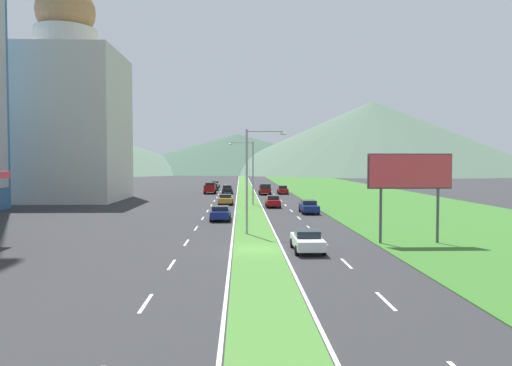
# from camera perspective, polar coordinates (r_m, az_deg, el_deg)

# --- Properties ---
(ground_plane) EXTENTS (600.00, 600.00, 0.00)m
(ground_plane) POSITION_cam_1_polar(r_m,az_deg,el_deg) (33.24, 0.10, -7.84)
(ground_plane) COLOR #2D2D30
(grass_median) EXTENTS (3.20, 240.00, 0.06)m
(grass_median) POSITION_cam_1_polar(r_m,az_deg,el_deg) (92.88, -1.14, -1.18)
(grass_median) COLOR #477F33
(grass_median) RESTS_ON ground_plane
(grass_verge_right) EXTENTS (24.00, 240.00, 0.06)m
(grass_verge_right) POSITION_cam_1_polar(r_m,az_deg,el_deg) (95.37, 11.33, -1.13)
(grass_verge_right) COLOR #387028
(grass_verge_right) RESTS_ON ground_plane
(lane_dash_left_1) EXTENTS (0.16, 2.80, 0.01)m
(lane_dash_left_1) POSITION_cam_1_polar(r_m,az_deg,el_deg) (21.62, -12.77, -13.55)
(lane_dash_left_1) COLOR silver
(lane_dash_left_1) RESTS_ON ground_plane
(lane_dash_left_2) EXTENTS (0.16, 2.80, 0.01)m
(lane_dash_left_2) POSITION_cam_1_polar(r_m,az_deg,el_deg) (29.02, -9.84, -9.38)
(lane_dash_left_2) COLOR silver
(lane_dash_left_2) RESTS_ON ground_plane
(lane_dash_left_3) EXTENTS (0.16, 2.80, 0.01)m
(lane_dash_left_3) POSITION_cam_1_polar(r_m,az_deg,el_deg) (36.55, -8.14, -6.91)
(lane_dash_left_3) COLOR silver
(lane_dash_left_3) RESTS_ON ground_plane
(lane_dash_left_4) EXTENTS (0.16, 2.80, 0.01)m
(lane_dash_left_4) POSITION_cam_1_polar(r_m,az_deg,el_deg) (44.14, -7.04, -5.28)
(lane_dash_left_4) COLOR silver
(lane_dash_left_4) RESTS_ON ground_plane
(lane_dash_left_5) EXTENTS (0.16, 2.80, 0.01)m
(lane_dash_left_5) POSITION_cam_1_polar(r_m,az_deg,el_deg) (51.77, -6.26, -4.13)
(lane_dash_left_5) COLOR silver
(lane_dash_left_5) RESTS_ON ground_plane
(lane_dash_left_6) EXTENTS (0.16, 2.80, 0.01)m
(lane_dash_left_6) POSITION_cam_1_polar(r_m,az_deg,el_deg) (59.43, -5.69, -3.28)
(lane_dash_left_6) COLOR silver
(lane_dash_left_6) RESTS_ON ground_plane
(lane_dash_left_7) EXTENTS (0.16, 2.80, 0.01)m
(lane_dash_left_7) POSITION_cam_1_polar(r_m,az_deg,el_deg) (67.09, -5.24, -2.62)
(lane_dash_left_7) COLOR silver
(lane_dash_left_7) RESTS_ON ground_plane
(lane_dash_left_8) EXTENTS (0.16, 2.80, 0.01)m
(lane_dash_left_8) POSITION_cam_1_polar(r_m,az_deg,el_deg) (74.77, -4.89, -2.09)
(lane_dash_left_8) COLOR silver
(lane_dash_left_8) RESTS_ON ground_plane
(lane_dash_left_9) EXTENTS (0.16, 2.80, 0.01)m
(lane_dash_left_9) POSITION_cam_1_polar(r_m,az_deg,el_deg) (82.46, -4.60, -1.66)
(lane_dash_left_9) COLOR silver
(lane_dash_left_9) RESTS_ON ground_plane
(lane_dash_left_10) EXTENTS (0.16, 2.80, 0.01)m
(lane_dash_left_10) POSITION_cam_1_polar(r_m,az_deg,el_deg) (90.15, -4.37, -1.31)
(lane_dash_left_10) COLOR silver
(lane_dash_left_10) RESTS_ON ground_plane
(lane_dash_left_11) EXTENTS (0.16, 2.80, 0.01)m
(lane_dash_left_11) POSITION_cam_1_polar(r_m,az_deg,el_deg) (97.84, -4.17, -1.01)
(lane_dash_left_11) COLOR silver
(lane_dash_left_11) RESTS_ON ground_plane
(lane_dash_left_12) EXTENTS (0.16, 2.80, 0.01)m
(lane_dash_left_12) POSITION_cam_1_polar(r_m,az_deg,el_deg) (105.54, -4.00, -0.76)
(lane_dash_left_12) COLOR silver
(lane_dash_left_12) RESTS_ON ground_plane
(lane_dash_left_13) EXTENTS (0.16, 2.80, 0.01)m
(lane_dash_left_13) POSITION_cam_1_polar(r_m,az_deg,el_deg) (113.24, -3.85, -0.54)
(lane_dash_left_13) COLOR silver
(lane_dash_left_13) RESTS_ON ground_plane
(lane_dash_left_14) EXTENTS (0.16, 2.80, 0.01)m
(lane_dash_left_14) POSITION_cam_1_polar(r_m,az_deg,el_deg) (120.95, -3.72, -0.34)
(lane_dash_left_14) COLOR silver
(lane_dash_left_14) RESTS_ON ground_plane
(lane_dash_left_15) EXTENTS (0.16, 2.80, 0.01)m
(lane_dash_left_15) POSITION_cam_1_polar(r_m,az_deg,el_deg) (128.65, -3.61, -0.17)
(lane_dash_left_15) COLOR silver
(lane_dash_left_15) RESTS_ON ground_plane
(lane_dash_right_1) EXTENTS (0.16, 2.80, 0.01)m
(lane_dash_right_1) POSITION_cam_1_polar(r_m,az_deg,el_deg) (22.14, 14.92, -13.19)
(lane_dash_right_1) COLOR silver
(lane_dash_right_1) RESTS_ON ground_plane
(lane_dash_right_2) EXTENTS (0.16, 2.80, 0.01)m
(lane_dash_right_2) POSITION_cam_1_polar(r_m,az_deg,el_deg) (29.40, 10.53, -9.23)
(lane_dash_right_2) COLOR silver
(lane_dash_right_2) RESTS_ON ground_plane
(lane_dash_right_3) EXTENTS (0.16, 2.80, 0.01)m
(lane_dash_right_3) POSITION_cam_1_polar(r_m,az_deg,el_deg) (36.85, 7.94, -6.83)
(lane_dash_right_3) COLOR silver
(lane_dash_right_3) RESTS_ON ground_plane
(lane_dash_right_4) EXTENTS (0.16, 2.80, 0.01)m
(lane_dash_right_4) POSITION_cam_1_polar(r_m,az_deg,el_deg) (44.39, 6.25, -5.23)
(lane_dash_right_4) COLOR silver
(lane_dash_right_4) RESTS_ON ground_plane
(lane_dash_right_5) EXTENTS (0.16, 2.80, 0.01)m
(lane_dash_right_5) POSITION_cam_1_polar(r_m,az_deg,el_deg) (51.99, 5.05, -4.10)
(lane_dash_right_5) COLOR silver
(lane_dash_right_5) RESTS_ON ground_plane
(lane_dash_right_6) EXTENTS (0.16, 2.80, 0.01)m
(lane_dash_right_6) POSITION_cam_1_polar(r_m,az_deg,el_deg) (59.61, 4.16, -3.25)
(lane_dash_right_6) COLOR silver
(lane_dash_right_6) RESTS_ON ground_plane
(lane_dash_right_7) EXTENTS (0.16, 2.80, 0.01)m
(lane_dash_right_7) POSITION_cam_1_polar(r_m,az_deg,el_deg) (67.26, 3.47, -2.60)
(lane_dash_right_7) COLOR silver
(lane_dash_right_7) RESTS_ON ground_plane
(lane_dash_right_8) EXTENTS (0.16, 2.80, 0.01)m
(lane_dash_right_8) POSITION_cam_1_polar(r_m,az_deg,el_deg) (74.92, 2.93, -2.08)
(lane_dash_right_8) COLOR silver
(lane_dash_right_8) RESTS_ON ground_plane
(lane_dash_right_9) EXTENTS (0.16, 2.80, 0.01)m
(lane_dash_right_9) POSITION_cam_1_polar(r_m,az_deg,el_deg) (82.59, 2.48, -1.65)
(lane_dash_right_9) COLOR silver
(lane_dash_right_9) RESTS_ON ground_plane
(lane_dash_right_10) EXTENTS (0.16, 2.80, 0.01)m
(lane_dash_right_10) POSITION_cam_1_polar(r_m,az_deg,el_deg) (90.27, 2.12, -1.30)
(lane_dash_right_10) COLOR silver
(lane_dash_right_10) RESTS_ON ground_plane
(lane_dash_right_11) EXTENTS (0.16, 2.80, 0.01)m
(lane_dash_right_11) POSITION_cam_1_polar(r_m,az_deg,el_deg) (97.96, 1.81, -1.00)
(lane_dash_right_11) COLOR silver
(lane_dash_right_11) RESTS_ON ground_plane
(lane_dash_right_12) EXTENTS (0.16, 2.80, 0.01)m
(lane_dash_right_12) POSITION_cam_1_polar(r_m,az_deg,el_deg) (105.65, 1.54, -0.75)
(lane_dash_right_12) COLOR silver
(lane_dash_right_12) RESTS_ON ground_plane
(lane_dash_right_13) EXTENTS (0.16, 2.80, 0.01)m
(lane_dash_right_13) POSITION_cam_1_polar(r_m,az_deg,el_deg) (113.34, 1.31, -0.53)
(lane_dash_right_13) COLOR silver
(lane_dash_right_13) RESTS_ON ground_plane
(lane_dash_right_14) EXTENTS (0.16, 2.80, 0.01)m
(lane_dash_right_14) POSITION_cam_1_polar(r_m,az_deg,el_deg) (121.04, 1.11, -0.34)
(lane_dash_right_14) COLOR silver
(lane_dash_right_14) RESTS_ON ground_plane
(lane_dash_right_15) EXTENTS (0.16, 2.80, 0.01)m
(lane_dash_right_15) POSITION_cam_1_polar(r_m,az_deg,el_deg) (128.74, 0.94, -0.17)
(lane_dash_right_15) COLOR silver
(lane_dash_right_15) RESTS_ON ground_plane
(edge_line_median_left) EXTENTS (0.16, 240.00, 0.01)m
(edge_line_median_left) POSITION_cam_1_polar(r_m,az_deg,el_deg) (92.88, -2.22, -1.19)
(edge_line_median_left) COLOR silver
(edge_line_median_left) RESTS_ON ground_plane
(edge_line_median_right) EXTENTS (0.16, 240.00, 0.01)m
(edge_line_median_right) POSITION_cam_1_polar(r_m,az_deg,el_deg) (92.92, -0.06, -1.19)
(edge_line_median_right) COLOR silver
(edge_line_median_right) RESTS_ON ground_plane
(domed_building) EXTENTS (16.42, 16.42, 33.34)m
(domed_building) POSITION_cam_1_polar(r_m,az_deg,el_deg) (81.23, -21.21, 7.74)
(domed_building) COLOR beige
(domed_building) RESTS_ON ground_plane
(midrise_colored) EXTENTS (13.35, 13.35, 24.76)m
(midrise_colored) POSITION_cam_1_polar(r_m,az_deg,el_deg) (111.04, -20.50, 5.64)
(midrise_colored) COLOR #9E9384
(midrise_colored) RESTS_ON ground_plane
(hill_far_left) EXTENTS (205.66, 205.66, 35.84)m
(hill_far_left) POSITION_cam_1_polar(r_m,az_deg,el_deg) (288.76, -26.00, 4.61)
(hill_far_left) COLOR #516B56
(hill_far_left) RESTS_ON ground_plane
(hill_far_center) EXTENTS (166.24, 166.24, 22.51)m
(hill_far_center) POSITION_cam_1_polar(r_m,az_deg,el_deg) (290.50, -2.14, 3.52)
(hill_far_center) COLOR #3D5647
(hill_far_center) RESTS_ON ground_plane
(hill_far_right) EXTENTS (174.74, 174.74, 38.34)m
(hill_far_right) POSITION_cam_1_polar(r_m,az_deg,el_deg) (268.47, 13.46, 5.23)
(hill_far_right) COLOR #516B56
(hill_far_right) RESTS_ON ground_plane
(street_lamp_near) EXTENTS (3.34, 0.39, 8.60)m
(street_lamp_near) POSITION_cam_1_polar(r_m,az_deg,el_deg) (39.73, -0.50, 1.15)
(street_lamp_near) COLOR #99999E
(street_lamp_near) RESTS_ON ground_plane
(street_lamp_mid) EXTENTS (3.44, 0.41, 8.73)m
(street_lamp_mid) POSITION_cam_1_polar(r_m,az_deg,el_deg) (66.64, -0.71, 1.75)
(street_lamp_mid) COLOR #99999E
(street_lamp_mid) RESTS_ON ground_plane
(billboard_roadside) EXTENTS (6.19, 0.28, 6.57)m
(billboard_roadside) POSITION_cam_1_polar(r_m,az_deg,el_deg) (36.92, 17.57, 0.90)
(billboard_roadside) COLOR #4C4C51
(billboard_roadside) RESTS_ON ground_plane
(car_0) EXTENTS (1.89, 4.14, 1.53)m
(car_0) POSITION_cam_1_polar(r_m,az_deg,el_deg) (64.04, 1.99, -2.16)
(car_0) COLOR maroon
(car_0) RESTS_ON ground_plane
(car_1) EXTENTS (1.93, 4.52, 1.46)m
(car_1) POSITION_cam_1_polar(r_m,az_deg,el_deg) (113.92, -4.77, -0.14)
(car_1) COLOR #B2B2B7
(car_1) RESTS_ON ground_plane
(car_2) EXTENTS (2.04, 4.11, 1.40)m
(car_2) POSITION_cam_1_polar(r_m,az_deg,el_deg) (102.26, -5.01, -0.46)
(car_2) COLOR black
(car_2) RESTS_ON ground_plane
(car_3) EXTENTS (1.96, 4.54, 1.59)m
(car_3) POSITION_cam_1_polar(r_m,az_deg,el_deg) (91.51, -3.37, -0.75)
(car_3) COLOR black
(car_3) RESTS_ON ground_plane
(car_4) EXTENTS (1.88, 4.70, 1.55)m
(car_4) POSITION_cam_1_polar(r_m,az_deg,el_deg) (90.68, 3.14, -0.79)
(car_4) COLOR maroon
(car_4) RESTS_ON ground_plane
(car_5) EXTENTS (2.04, 4.40, 1.48)m
(car_5) POSITION_cam_1_polar(r_m,az_deg,el_deg) (49.84, -4.19, -3.50)
(car_5) COLOR navy
(car_5) RESTS_ON ground_plane
(car_6) EXTENTS (2.04, 4.48, 1.44)m
(car_6) POSITION_cam_1_polar(r_m,az_deg,el_deg) (68.30, -3.58, -1.90)
(car_6) COLOR #C6842D
(car_6) RESTS_ON ground_plane
(car_7) EXTENTS (1.98, 4.75, 1.51)m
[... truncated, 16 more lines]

